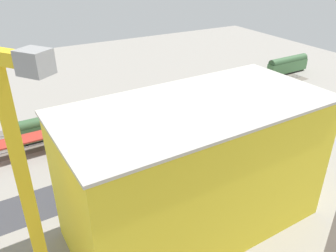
{
  "coord_description": "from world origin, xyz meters",
  "views": [
    {
      "loc": [
        33.99,
        58.86,
        39.66
      ],
      "look_at": [
        1.38,
        0.53,
        4.94
      ],
      "focal_mm": 36.36,
      "sensor_mm": 36.0,
      "label": 1
    }
  ],
  "objects_px": {
    "box_truck_0": "(96,187)",
    "construction_building": "(195,169)",
    "passenger_coach": "(288,65)",
    "street_tree_0": "(260,103)",
    "parked_car_0": "(251,140)",
    "parked_car_4": "(150,174)",
    "street_tree_2": "(127,139)",
    "parked_car_2": "(209,156)",
    "traffic_light": "(222,139)",
    "street_tree_1": "(277,97)",
    "locomotive": "(235,79)",
    "freight_coach_far": "(60,124)",
    "parked_car_1": "(230,146)",
    "platform_canopy_near": "(110,118)",
    "parked_car_3": "(179,162)"
  },
  "relations": [
    {
      "from": "box_truck_0",
      "to": "construction_building",
      "type": "bearing_deg",
      "value": 128.3
    },
    {
      "from": "passenger_coach",
      "to": "street_tree_0",
      "type": "xyz_separation_m",
      "value": [
        35.2,
        23.62,
        1.55
      ]
    },
    {
      "from": "box_truck_0",
      "to": "passenger_coach",
      "type": "bearing_deg",
      "value": -158.45
    },
    {
      "from": "parked_car_0",
      "to": "parked_car_4",
      "type": "distance_m",
      "value": 26.24
    },
    {
      "from": "parked_car_4",
      "to": "street_tree_2",
      "type": "xyz_separation_m",
      "value": [
        1.06,
        -8.75,
        3.89
      ]
    },
    {
      "from": "parked_car_2",
      "to": "street_tree_2",
      "type": "height_order",
      "value": "street_tree_2"
    },
    {
      "from": "traffic_light",
      "to": "box_truck_0",
      "type": "bearing_deg",
      "value": -1.67
    },
    {
      "from": "parked_car_2",
      "to": "street_tree_1",
      "type": "xyz_separation_m",
      "value": [
        -27.16,
        -8.34,
        4.89
      ]
    },
    {
      "from": "locomotive",
      "to": "passenger_coach",
      "type": "distance_m",
      "value": 23.61
    },
    {
      "from": "freight_coach_far",
      "to": "street_tree_1",
      "type": "bearing_deg",
      "value": 161.41
    },
    {
      "from": "freight_coach_far",
      "to": "parked_car_1",
      "type": "relative_size",
      "value": 4.34
    },
    {
      "from": "construction_building",
      "to": "box_truck_0",
      "type": "height_order",
      "value": "construction_building"
    },
    {
      "from": "parked_car_1",
      "to": "street_tree_2",
      "type": "xyz_separation_m",
      "value": [
        21.34,
        -8.0,
        3.9
      ]
    },
    {
      "from": "platform_canopy_near",
      "to": "traffic_light",
      "type": "height_order",
      "value": "traffic_light"
    },
    {
      "from": "parked_car_2",
      "to": "parked_car_3",
      "type": "bearing_deg",
      "value": -7.65
    },
    {
      "from": "street_tree_2",
      "to": "freight_coach_far",
      "type": "bearing_deg",
      "value": -59.93
    },
    {
      "from": "parked_car_1",
      "to": "street_tree_1",
      "type": "xyz_separation_m",
      "value": [
        -20.83,
        -7.59,
        4.78
      ]
    },
    {
      "from": "parked_car_4",
      "to": "construction_building",
      "type": "relative_size",
      "value": 0.11
    },
    {
      "from": "freight_coach_far",
      "to": "street_tree_0",
      "type": "bearing_deg",
      "value": 160.32
    },
    {
      "from": "box_truck_0",
      "to": "street_tree_1",
      "type": "height_order",
      "value": "street_tree_1"
    },
    {
      "from": "parked_car_2",
      "to": "parked_car_0",
      "type": "bearing_deg",
      "value": -177.34
    },
    {
      "from": "platform_canopy_near",
      "to": "construction_building",
      "type": "height_order",
      "value": "construction_building"
    },
    {
      "from": "parked_car_1",
      "to": "traffic_light",
      "type": "relative_size",
      "value": 0.64
    },
    {
      "from": "parked_car_4",
      "to": "traffic_light",
      "type": "xyz_separation_m",
      "value": [
        -16.6,
        0.5,
        3.59
      ]
    },
    {
      "from": "freight_coach_far",
      "to": "street_tree_1",
      "type": "height_order",
      "value": "street_tree_1"
    },
    {
      "from": "platform_canopy_near",
      "to": "street_tree_1",
      "type": "bearing_deg",
      "value": 162.64
    },
    {
      "from": "locomotive",
      "to": "parked_car_1",
      "type": "distance_m",
      "value": 42.03
    },
    {
      "from": "parked_car_0",
      "to": "parked_car_2",
      "type": "bearing_deg",
      "value": 2.66
    },
    {
      "from": "platform_canopy_near",
      "to": "parked_car_3",
      "type": "height_order",
      "value": "platform_canopy_near"
    },
    {
      "from": "parked_car_1",
      "to": "box_truck_0",
      "type": "height_order",
      "value": "box_truck_0"
    },
    {
      "from": "platform_canopy_near",
      "to": "passenger_coach",
      "type": "relative_size",
      "value": 3.6
    },
    {
      "from": "parked_car_2",
      "to": "traffic_light",
      "type": "xyz_separation_m",
      "value": [
        -2.64,
        0.5,
        3.71
      ]
    },
    {
      "from": "platform_canopy_near",
      "to": "parked_car_0",
      "type": "relative_size",
      "value": 13.87
    },
    {
      "from": "box_truck_0",
      "to": "parked_car_1",
      "type": "bearing_deg",
      "value": -179.19
    },
    {
      "from": "street_tree_1",
      "to": "street_tree_2",
      "type": "xyz_separation_m",
      "value": [
        42.17,
        -0.41,
        -0.88
      ]
    },
    {
      "from": "passenger_coach",
      "to": "parked_car_3",
      "type": "relative_size",
      "value": 3.9
    },
    {
      "from": "locomotive",
      "to": "passenger_coach",
      "type": "xyz_separation_m",
      "value": [
        -23.57,
        0.0,
        1.38
      ]
    },
    {
      "from": "platform_canopy_near",
      "to": "parked_car_4",
      "type": "bearing_deg",
      "value": 90.39
    },
    {
      "from": "construction_building",
      "to": "parked_car_3",
      "type": "bearing_deg",
      "value": -114.94
    },
    {
      "from": "parked_car_4",
      "to": "platform_canopy_near",
      "type": "bearing_deg",
      "value": -89.61
    },
    {
      "from": "street_tree_0",
      "to": "parked_car_4",
      "type": "bearing_deg",
      "value": 14.16
    },
    {
      "from": "parked_car_0",
      "to": "box_truck_0",
      "type": "bearing_deg",
      "value": 0.41
    },
    {
      "from": "parked_car_2",
      "to": "traffic_light",
      "type": "height_order",
      "value": "traffic_light"
    },
    {
      "from": "parked_car_3",
      "to": "freight_coach_far",
      "type": "bearing_deg",
      "value": -54.24
    },
    {
      "from": "parked_car_3",
      "to": "locomotive",
      "type": "bearing_deg",
      "value": -141.97
    },
    {
      "from": "platform_canopy_near",
      "to": "construction_building",
      "type": "distance_m",
      "value": 36.11
    },
    {
      "from": "parked_car_2",
      "to": "street_tree_1",
      "type": "bearing_deg",
      "value": -162.94
    },
    {
      "from": "parked_car_2",
      "to": "construction_building",
      "type": "height_order",
      "value": "construction_building"
    },
    {
      "from": "passenger_coach",
      "to": "parked_car_3",
      "type": "bearing_deg",
      "value": 26.33
    },
    {
      "from": "platform_canopy_near",
      "to": "passenger_coach",
      "type": "height_order",
      "value": "passenger_coach"
    }
  ]
}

